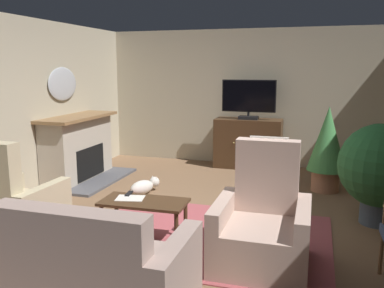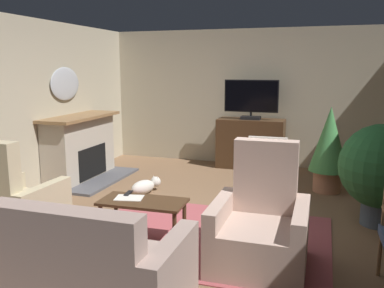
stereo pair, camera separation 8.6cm
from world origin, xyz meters
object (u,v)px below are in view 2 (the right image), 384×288
coffee_table (143,206)px  potted_plant_on_hearth_side (329,145)px  folded_newspaper (129,198)px  armchair_facing_sofa (260,229)px  fireplace (81,149)px  tv_cabinet (250,145)px  sofa_floral (89,274)px  tv_remote (128,193)px  potted_plant_tall_palm_by_window (382,169)px  television (251,99)px  armchair_angled_to_table (16,207)px  wall_mirror_oval (65,84)px  cat (145,186)px

coffee_table → potted_plant_on_hearth_side: bearing=53.3°
folded_newspaper → armchair_facing_sofa: armchair_facing_sofa is taller
fireplace → tv_cabinet: fireplace is taller
folded_newspaper → sofa_floral: sofa_floral is taller
tv_remote → potted_plant_on_hearth_side: bearing=-49.7°
potted_plant_tall_palm_by_window → tv_remote: bearing=-156.8°
potted_plant_tall_palm_by_window → sofa_floral: bearing=-131.1°
television → armchair_facing_sofa: size_ratio=0.83×
fireplace → television: size_ratio=1.70×
armchair_angled_to_table → potted_plant_on_hearth_side: (3.36, 2.87, 0.38)m
coffee_table → armchair_angled_to_table: 1.46m
coffee_table → tv_cabinet: bearing=82.1°
television → sofa_floral: 5.18m
tv_remote → armchair_facing_sofa: 1.57m
tv_cabinet → tv_remote: bearing=-102.1°
fireplace → tv_remote: bearing=-46.0°
fireplace → wall_mirror_oval: 1.12m
sofa_floral → armchair_facing_sofa: size_ratio=1.23×
sofa_floral → cat: sofa_floral is taller
folded_newspaper → sofa_floral: 1.44m
tv_remote → folded_newspaper: (0.07, -0.12, -0.01)m
tv_cabinet → tv_remote: tv_cabinet is taller
folded_newspaper → potted_plant_tall_palm_by_window: size_ratio=0.24×
armchair_angled_to_table → cat: 2.05m
coffee_table → folded_newspaper: size_ratio=3.16×
fireplace → cat: size_ratio=2.44×
tv_cabinet → cat: tv_cabinet is taller
fireplace → wall_mirror_oval: size_ratio=2.15×
sofa_floral → armchair_angled_to_table: size_ratio=1.29×
wall_mirror_oval → tv_remote: (2.07, -1.89, -1.14)m
television → coffee_table: 3.85m
coffee_table → potted_plant_tall_palm_by_window: potted_plant_tall_palm_by_window is taller
armchair_facing_sofa → potted_plant_tall_palm_by_window: size_ratio=0.97×
television → folded_newspaper: television is taller
tv_cabinet → fireplace: bearing=-146.5°
fireplace → sofa_floral: fireplace is taller
fireplace → coffee_table: size_ratio=1.79×
fireplace → tv_cabinet: 3.11m
fireplace → coffee_table: bearing=-44.5°
fireplace → armchair_angled_to_table: (0.64, -2.32, -0.18)m
armchair_angled_to_table → cat: bearing=69.3°
wall_mirror_oval → potted_plant_tall_palm_by_window: 4.98m
wall_mirror_oval → television: 3.31m
tv_cabinet → armchair_angled_to_table: (-1.96, -4.04, -0.10)m
sofa_floral → armchair_facing_sofa: armchair_facing_sofa is taller
folded_newspaper → armchair_facing_sofa: size_ratio=0.25×
wall_mirror_oval → sofa_floral: (2.49, -3.40, -1.29)m
coffee_table → cat: coffee_table is taller
fireplace → tv_cabinet: size_ratio=1.36×
fireplace → potted_plant_tall_palm_by_window: size_ratio=1.36×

